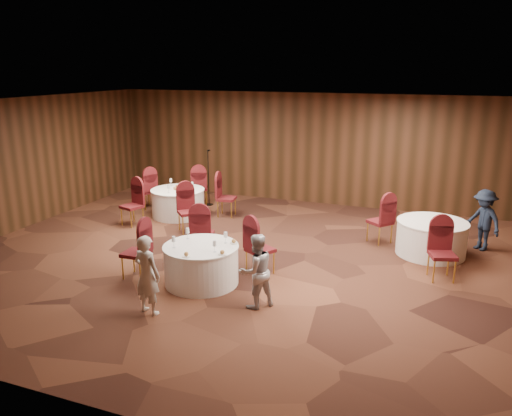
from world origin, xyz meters
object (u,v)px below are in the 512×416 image
(mic_stand, at_px, (209,189))
(woman_a, at_px, (147,275))
(man_c, at_px, (483,220))
(table_right, at_px, (431,238))
(woman_b, at_px, (256,271))
(table_left, at_px, (178,203))
(table_main, at_px, (201,264))

(mic_stand, xyz_separation_m, woman_a, (2.01, -6.35, 0.20))
(man_c, bearing_deg, table_right, -100.24)
(woman_b, bearing_deg, mic_stand, -107.09)
(table_left, distance_m, table_right, 6.53)
(mic_stand, bearing_deg, table_main, -65.38)
(mic_stand, bearing_deg, man_c, -9.28)
(table_main, xyz_separation_m, woman_b, (1.29, -0.52, 0.27))
(man_c, bearing_deg, table_main, -96.98)
(table_main, relative_size, table_left, 0.98)
(mic_stand, xyz_separation_m, man_c, (7.25, -1.18, 0.20))
(man_c, bearing_deg, mic_stand, -143.68)
(table_right, relative_size, woman_a, 1.10)
(table_main, relative_size, woman_a, 1.04)
(table_left, bearing_deg, woman_b, -47.43)
(mic_stand, distance_m, woman_b, 6.56)
(mic_stand, bearing_deg, woman_a, -72.44)
(man_c, bearing_deg, table_left, -133.47)
(table_main, distance_m, table_left, 4.48)
(table_main, xyz_separation_m, man_c, (4.97, 3.80, 0.31))
(table_left, height_order, table_right, same)
(table_main, relative_size, mic_stand, 0.86)
(table_main, bearing_deg, woman_a, -101.32)
(woman_b, distance_m, man_c, 5.67)
(table_main, height_order, woman_b, woman_b)
(table_right, bearing_deg, man_c, 34.16)
(table_right, bearing_deg, woman_a, -133.31)
(table_left, bearing_deg, mic_stand, 77.82)
(table_left, distance_m, mic_stand, 1.34)
(woman_a, bearing_deg, table_main, -90.75)
(woman_a, xyz_separation_m, man_c, (5.24, 5.16, 0.01))
(mic_stand, distance_m, man_c, 7.35)
(woman_a, height_order, woman_b, woman_a)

